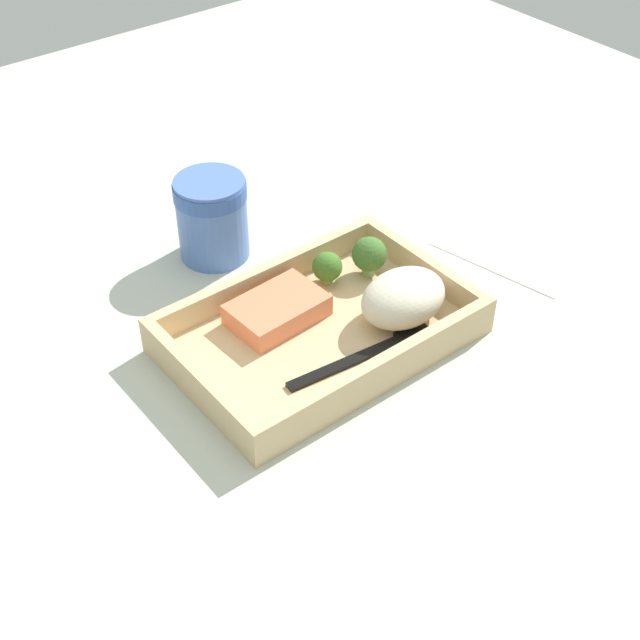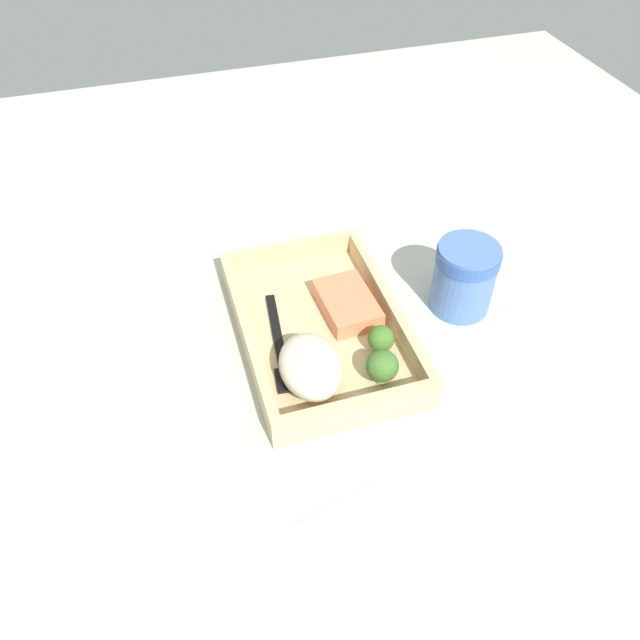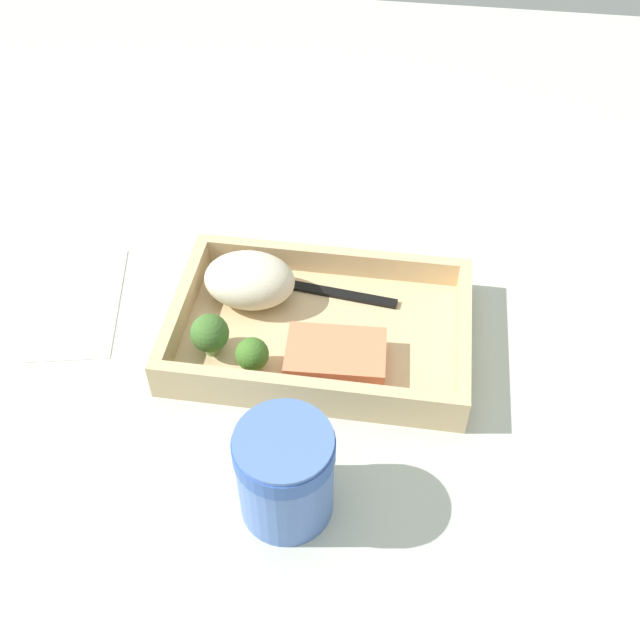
{
  "view_description": "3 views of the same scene",
  "coord_description": "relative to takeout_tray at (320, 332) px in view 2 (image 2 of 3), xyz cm",
  "views": [
    {
      "loc": [
        -40.75,
        -51.5,
        57.97
      ],
      "look_at": [
        0.0,
        0.0,
        2.7
      ],
      "focal_mm": 50.0,
      "sensor_mm": 36.0,
      "label": 1
    },
    {
      "loc": [
        50.76,
        -15.43,
        55.68
      ],
      "look_at": [
        0.0,
        0.0,
        2.7
      ],
      "focal_mm": 35.0,
      "sensor_mm": 36.0,
      "label": 2
    },
    {
      "loc": [
        -7.26,
        49.68,
        55.03
      ],
      "look_at": [
        0.0,
        0.0,
        2.7
      ],
      "focal_mm": 42.0,
      "sensor_mm": 36.0,
      "label": 3
    }
  ],
  "objects": [
    {
      "name": "paper_cup",
      "position": [
        -0.44,
        18.72,
        4.63
      ],
      "size": [
        7.84,
        7.84,
        9.35
      ],
      "color": "#4D6FBA",
      "rests_on": "ground_plane"
    },
    {
      "name": "takeout_tray",
      "position": [
        0.0,
        0.0,
        0.0
      ],
      "size": [
        28.81,
        18.96,
        1.2
      ],
      "primitive_type": "cube",
      "color": "tan",
      "rests_on": "ground_plane"
    },
    {
      "name": "tray_rim",
      "position": [
        0.0,
        0.0,
        2.02
      ],
      "size": [
        28.81,
        18.96,
        2.84
      ],
      "color": "tan",
      "rests_on": "takeout_tray"
    },
    {
      "name": "broccoli_floret_1",
      "position": [
        9.83,
        4.17,
        3.06
      ],
      "size": [
        3.68,
        3.68,
        4.4
      ],
      "color": "#7D9C5B",
      "rests_on": "takeout_tray"
    },
    {
      "name": "broccoli_floret_2",
      "position": [
        5.48,
        5.73,
        2.57
      ],
      "size": [
        3.14,
        3.14,
        3.62
      ],
      "color": "#74A255",
      "rests_on": "takeout_tray"
    },
    {
      "name": "fork",
      "position": [
        1.71,
        -5.53,
        0.82
      ],
      "size": [
        15.89,
        3.43,
        0.44
      ],
      "color": "black",
      "rests_on": "takeout_tray"
    },
    {
      "name": "salmon_fillet",
      "position": [
        -2.09,
        4.15,
        1.75
      ],
      "size": [
        9.59,
        6.66,
        2.3
      ],
      "primitive_type": "cube",
      "rotation": [
        0.0,
        0.0,
        0.06
      ],
      "color": "#E97B53",
      "rests_on": "takeout_tray"
    },
    {
      "name": "mashed_potatoes",
      "position": [
        7.64,
        -3.43,
        3.19
      ],
      "size": [
        9.17,
        6.84,
        5.18
      ],
      "primitive_type": "ellipsoid",
      "color": "beige",
      "rests_on": "takeout_tray"
    },
    {
      "name": "ground_plane",
      "position": [
        0.0,
        0.0,
        -1.6
      ],
      "size": [
        160.0,
        160.0,
        2.0
      ],
      "primitive_type": "cube",
      "color": "#B5BAAB"
    },
    {
      "name": "receipt_slip",
      "position": [
        25.68,
        -1.36,
        -0.48
      ],
      "size": [
        11.63,
        17.4,
        0.24
      ],
      "primitive_type": "cube",
      "rotation": [
        0.0,
        0.0,
        0.21
      ],
      "color": "white",
      "rests_on": "ground_plane"
    }
  ]
}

